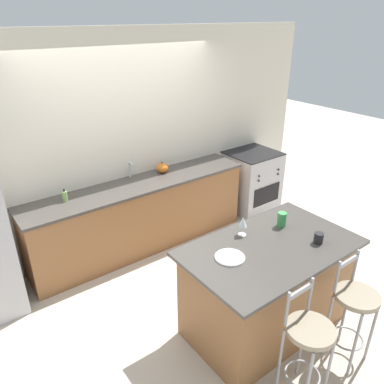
{
  "coord_description": "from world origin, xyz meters",
  "views": [
    {
      "loc": [
        -2.0,
        -3.44,
        2.82
      ],
      "look_at": [
        0.1,
        -0.63,
        1.14
      ],
      "focal_mm": 35.0,
      "sensor_mm": 36.0,
      "label": 1
    }
  ],
  "objects": [
    {
      "name": "ground_plane",
      "position": [
        0.0,
        0.0,
        0.0
      ],
      "size": [
        18.0,
        18.0,
        0.0
      ],
      "primitive_type": "plane",
      "color": "beige"
    },
    {
      "name": "wall_back",
      "position": [
        0.0,
        0.65,
        1.35
      ],
      "size": [
        6.0,
        0.07,
        2.7
      ],
      "color": "beige",
      "rests_on": "ground_plane"
    },
    {
      "name": "back_counter",
      "position": [
        0.0,
        0.35,
        0.46
      ],
      "size": [
        2.93,
        0.63,
        0.91
      ],
      "color": "#936038",
      "rests_on": "ground_plane"
    },
    {
      "name": "sink_faucet",
      "position": [
        0.0,
        0.54,
        1.05
      ],
      "size": [
        0.02,
        0.13,
        0.22
      ],
      "color": "#ADAFB5",
      "rests_on": "back_counter"
    },
    {
      "name": "kitchen_island",
      "position": [
        0.25,
        -1.62,
        0.47
      ],
      "size": [
        1.6,
        0.97,
        0.94
      ],
      "color": "#936038",
      "rests_on": "ground_plane"
    },
    {
      "name": "oven_range",
      "position": [
        1.94,
        0.29,
        0.46
      ],
      "size": [
        0.74,
        0.7,
        0.92
      ],
      "color": "#B7B7BC",
      "rests_on": "ground_plane"
    },
    {
      "name": "bar_stool_near",
      "position": [
        -0.06,
        -2.31,
        0.57
      ],
      "size": [
        0.37,
        0.37,
        1.02
      ],
      "color": "#99999E",
      "rests_on": "ground_plane"
    },
    {
      "name": "bar_stool_far",
      "position": [
        0.55,
        -2.31,
        0.57
      ],
      "size": [
        0.37,
        0.37,
        1.02
      ],
      "color": "#99999E",
      "rests_on": "ground_plane"
    },
    {
      "name": "dinner_plate",
      "position": [
        -0.17,
        -1.53,
        0.95
      ],
      "size": [
        0.26,
        0.26,
        0.02
      ],
      "color": "white",
      "rests_on": "kitchen_island"
    },
    {
      "name": "wine_glass",
      "position": [
        0.17,
        -1.33,
        1.07
      ],
      "size": [
        0.08,
        0.08,
        0.19
      ],
      "color": "white",
      "rests_on": "kitchen_island"
    },
    {
      "name": "coffee_mug",
      "position": [
        0.63,
        -1.84,
        0.99
      ],
      "size": [
        0.12,
        0.08,
        0.1
      ],
      "color": "#232326",
      "rests_on": "kitchen_island"
    },
    {
      "name": "tumbler_cup",
      "position": [
        0.59,
        -1.44,
        1.01
      ],
      "size": [
        0.09,
        0.09,
        0.14
      ],
      "color": "#3D934C",
      "rests_on": "kitchen_island"
    },
    {
      "name": "pumpkin_decoration",
      "position": [
        0.43,
        0.46,
        0.98
      ],
      "size": [
        0.16,
        0.16,
        0.15
      ],
      "color": "orange",
      "rests_on": "back_counter"
    },
    {
      "name": "soap_bottle",
      "position": [
        -0.9,
        0.4,
        0.98
      ],
      "size": [
        0.06,
        0.06,
        0.15
      ],
      "color": "#89B260",
      "rests_on": "back_counter"
    }
  ]
}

